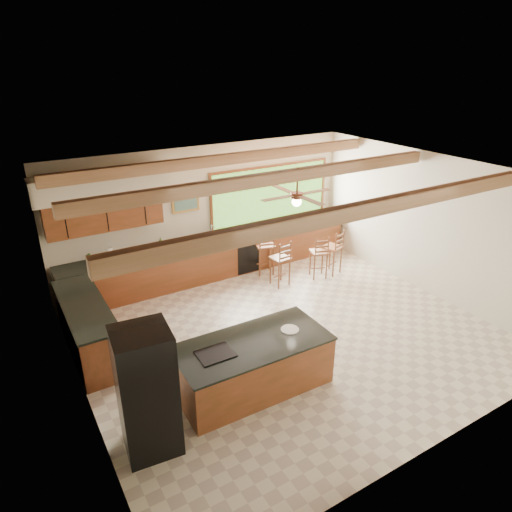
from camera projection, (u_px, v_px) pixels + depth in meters
ground at (286, 333)px, 8.57m from camera, size 7.20×7.20×0.00m
room_shell at (261, 213)px, 8.11m from camera, size 7.27×6.54×3.02m
counter_run at (191, 271)px, 9.97m from camera, size 7.12×3.10×1.24m
island at (253, 364)px, 7.03m from camera, size 2.39×1.15×0.85m
refrigerator at (147, 392)px, 5.75m from camera, size 0.76×0.75×1.79m
bar_stool_a at (282, 259)px, 10.10m from camera, size 0.42×0.42×1.08m
bar_stool_b at (266, 246)px, 10.63m from camera, size 0.52×0.52×1.19m
bar_stool_c at (321, 253)px, 10.47m from camera, size 0.48×0.48×1.05m
bar_stool_d at (334, 248)px, 10.65m from camera, size 0.49×0.49×1.10m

